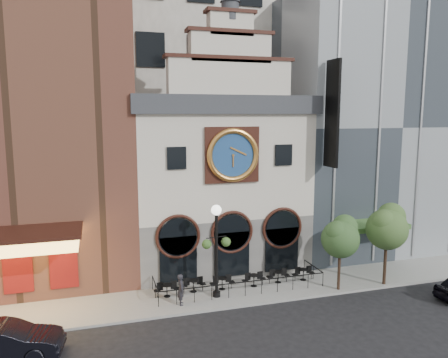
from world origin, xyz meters
TOP-DOWN VIEW (x-y plane):
  - ground at (0.00, 0.00)m, footprint 120.00×120.00m
  - sidewalk at (0.00, 2.50)m, footprint 44.00×5.00m
  - clock_building at (0.00, 7.82)m, footprint 12.60×8.78m
  - theater_building at (-13.00, 9.96)m, footprint 14.00×15.60m
  - retail_building at (12.99, 9.99)m, footprint 14.00×14.40m
  - office_tower at (0.00, 20.00)m, footprint 20.00×16.00m
  - cafe_railing at (0.00, 2.50)m, footprint 10.60×2.60m
  - bistro_0 at (-4.59, 2.49)m, footprint 1.58×0.68m
  - bistro_1 at (-2.90, 2.74)m, footprint 1.58×0.68m
  - bistro_2 at (-1.07, 2.57)m, footprint 1.58×0.68m
  - bistro_3 at (1.03, 2.47)m, footprint 1.58×0.68m
  - bistro_4 at (2.78, 2.59)m, footprint 1.58×0.68m
  - bistro_5 at (4.57, 2.51)m, footprint 1.58×0.68m
  - car_left at (-12.78, -1.88)m, footprint 5.28×2.39m
  - pedestrian at (-3.98, 1.15)m, footprint 0.51×0.71m
  - lamppost at (-1.70, 1.63)m, footprint 1.82×0.70m
  - tree_left at (6.04, 0.50)m, footprint 2.47×2.38m
  - tree_right at (9.38, 0.43)m, footprint 2.76×2.65m

SIDE VIEW (x-z plane):
  - ground at x=0.00m, z-range 0.00..0.00m
  - sidewalk at x=0.00m, z-range 0.00..0.15m
  - cafe_railing at x=0.00m, z-range 0.15..1.05m
  - bistro_0 at x=-4.59m, z-range 0.16..1.06m
  - bistro_1 at x=-2.90m, z-range 0.16..1.06m
  - bistro_2 at x=-1.07m, z-range 0.16..1.06m
  - bistro_3 at x=1.03m, z-range 0.16..1.06m
  - bistro_4 at x=2.78m, z-range 0.16..1.06m
  - bistro_5 at x=4.57m, z-range 0.16..1.06m
  - car_left at x=-12.78m, z-range 0.00..1.68m
  - pedestrian at x=-3.98m, z-range 0.15..1.98m
  - tree_left at x=6.04m, z-range 1.26..6.01m
  - lamppost at x=-1.70m, z-range 0.82..6.52m
  - tree_right at x=9.38m, z-range 1.39..6.70m
  - clock_building at x=0.00m, z-range -2.64..16.01m
  - retail_building at x=12.99m, z-range 0.14..20.14m
  - theater_building at x=-13.00m, z-range 0.10..25.10m
  - office_tower at x=0.00m, z-range 0.00..40.00m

